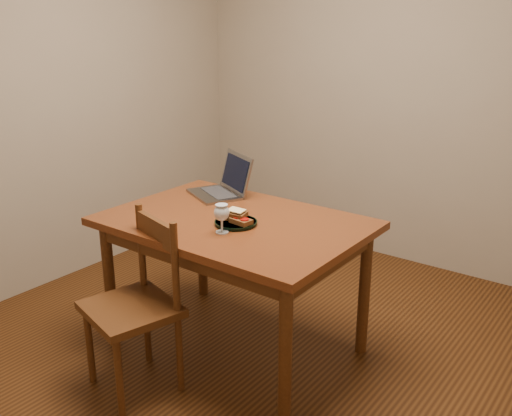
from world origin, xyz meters
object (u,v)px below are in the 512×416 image
Objects in this scene: laptop at (225,184)px; table at (235,235)px; milk_glass at (222,218)px; chair at (135,297)px; plate at (236,223)px.

table is at bearing -18.27° from laptop.
milk_glass is at bearing -68.85° from table.
chair is (-0.17, -0.54, -0.18)m from table.
plate is at bearing 80.70° from chair.
chair is at bearing -114.42° from plate.
milk_glass is at bearing 71.77° from chair.
plate is (0.05, -0.05, 0.09)m from table.
laptop is (-0.39, 0.49, -0.01)m from milk_glass.
chair is at bearing -107.30° from table.
chair reaches higher than plate.
laptop reaches higher than table.
milk_glass is at bearing -82.56° from plate.
milk_glass is (0.02, -0.13, 0.06)m from plate.
laptop is at bearing 128.64° from milk_glass.
laptop reaches higher than milk_glass.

